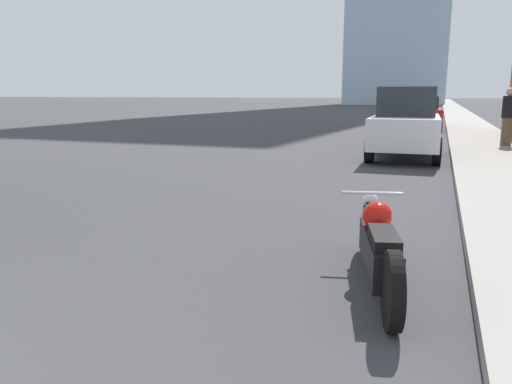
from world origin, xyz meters
TOP-DOWN VIEW (x-y plane):
  - sidewalk at (4.77, 40.00)m, footprint 2.22×240.00m
  - motorcycle at (2.87, 3.85)m, footprint 0.79×2.29m
  - parked_car_white at (2.48, 13.39)m, footprint 1.87×4.00m
  - parked_car_red at (2.40, 24.84)m, footprint 2.16×4.61m
  - pedestrian at (5.27, 16.41)m, footprint 0.36×0.24m

SIDE VIEW (x-z plane):
  - sidewalk at x=4.77m, z-range 0.00..0.15m
  - motorcycle at x=2.87m, z-range 0.00..0.73m
  - parked_car_red at x=2.40m, z-range 0.01..1.60m
  - parked_car_white at x=2.48m, z-range -0.02..1.87m
  - pedestrian at x=5.27m, z-range 0.18..1.92m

